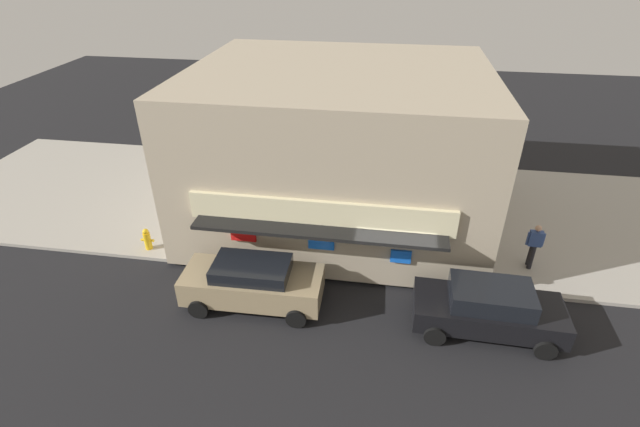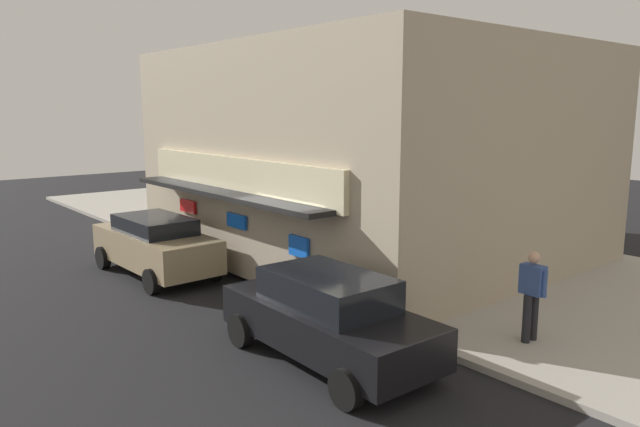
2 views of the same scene
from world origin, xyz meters
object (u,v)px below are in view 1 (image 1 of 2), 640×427
(traffic_light, at_px, (348,168))
(trash_can, at_px, (295,235))
(parked_car_tan, at_px, (253,282))
(fire_hydrant, at_px, (147,239))
(potted_plant_by_doorway, at_px, (399,237))
(parked_car_black, at_px, (488,308))
(pedestrian, at_px, (534,244))

(traffic_light, height_order, trash_can, traffic_light)
(traffic_light, height_order, parked_car_tan, traffic_light)
(fire_hydrant, distance_m, potted_plant_by_doorway, 9.56)
(trash_can, height_order, parked_car_tan, parked_car_tan)
(parked_car_tan, bearing_deg, parked_car_black, -0.53)
(pedestrian, bearing_deg, parked_car_tan, -160.66)
(fire_hydrant, bearing_deg, trash_can, 11.63)
(traffic_light, relative_size, trash_can, 6.99)
(trash_can, relative_size, parked_car_tan, 0.19)
(trash_can, xyz_separation_m, parked_car_black, (6.59, -3.39, 0.28))
(trash_can, bearing_deg, traffic_light, -19.89)
(pedestrian, bearing_deg, trash_can, 179.63)
(parked_car_tan, bearing_deg, fire_hydrant, 155.31)
(trash_can, distance_m, parked_car_tan, 3.41)
(traffic_light, xyz_separation_m, parked_car_black, (4.60, -2.67, -3.04))
(trash_can, bearing_deg, parked_car_black, -27.21)
(fire_hydrant, relative_size, parked_car_black, 0.20)
(fire_hydrant, distance_m, parked_car_black, 12.29)
(trash_can, distance_m, pedestrian, 8.61)
(pedestrian, height_order, parked_car_black, pedestrian)
(fire_hydrant, xyz_separation_m, parked_car_tan, (4.77, -2.19, 0.29))
(trash_can, bearing_deg, parked_car_tan, -102.11)
(parked_car_black, bearing_deg, parked_car_tan, 179.47)
(potted_plant_by_doorway, bearing_deg, traffic_light, -147.23)
(pedestrian, height_order, potted_plant_by_doorway, pedestrian)
(parked_car_black, height_order, parked_car_tan, parked_car_black)
(fire_hydrant, relative_size, potted_plant_by_doorway, 1.10)
(fire_hydrant, bearing_deg, traffic_light, 3.12)
(parked_car_black, bearing_deg, traffic_light, 149.87)
(trash_can, xyz_separation_m, pedestrian, (8.59, -0.06, 0.54))
(parked_car_tan, bearing_deg, trash_can, 77.89)
(pedestrian, xyz_separation_m, potted_plant_by_doorway, (-4.66, 0.58, -0.55))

